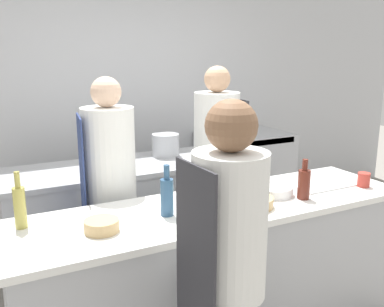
# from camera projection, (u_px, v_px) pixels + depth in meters

# --- Properties ---
(wall_back) EXTENTS (8.00, 0.06, 2.80)m
(wall_back) POSITION_uv_depth(u_px,v_px,m) (112.00, 96.00, 4.36)
(wall_back) COLOR silver
(wall_back) RESTS_ON ground_plane
(prep_counter) EXTENTS (2.58, 0.70, 0.93)m
(prep_counter) POSITION_uv_depth(u_px,v_px,m) (217.00, 273.00, 2.73)
(prep_counter) COLOR #A8AAAF
(prep_counter) RESTS_ON ground_plane
(pass_counter) EXTENTS (2.00, 0.72, 0.93)m
(pass_counter) POSITION_uv_depth(u_px,v_px,m) (125.00, 217.00, 3.66)
(pass_counter) COLOR #A8AAAF
(pass_counter) RESTS_ON ground_plane
(oven_range) EXTENTS (0.94, 0.70, 0.96)m
(oven_range) POSITION_uv_depth(u_px,v_px,m) (244.00, 175.00, 4.83)
(oven_range) COLOR #A8AAAF
(oven_range) RESTS_ON ground_plane
(chef_at_prep_near) EXTENTS (0.36, 0.34, 1.65)m
(chef_at_prep_near) POSITION_uv_depth(u_px,v_px,m) (227.00, 278.00, 1.95)
(chef_at_prep_near) COLOR black
(chef_at_prep_near) RESTS_ON ground_plane
(chef_at_stove) EXTENTS (0.37, 0.35, 1.74)m
(chef_at_stove) POSITION_uv_depth(u_px,v_px,m) (216.00, 178.00, 3.35)
(chef_at_stove) COLOR black
(chef_at_stove) RESTS_ON ground_plane
(chef_at_pass_far) EXTENTS (0.39, 0.37, 1.69)m
(chef_at_pass_far) POSITION_uv_depth(u_px,v_px,m) (110.00, 200.00, 2.95)
(chef_at_pass_far) COLOR black
(chef_at_pass_far) RESTS_ON ground_plane
(bottle_olive_oil) EXTENTS (0.06, 0.06, 0.31)m
(bottle_olive_oil) POSITION_uv_depth(u_px,v_px,m) (236.00, 196.00, 2.41)
(bottle_olive_oil) COLOR black
(bottle_olive_oil) RESTS_ON prep_counter
(bottle_vinegar) EXTENTS (0.06, 0.06, 0.31)m
(bottle_vinegar) POSITION_uv_depth(u_px,v_px,m) (20.00, 206.00, 2.26)
(bottle_vinegar) COLOR #B2A84C
(bottle_vinegar) RESTS_ON prep_counter
(bottle_wine) EXTENTS (0.08, 0.08, 0.30)m
(bottle_wine) POSITION_uv_depth(u_px,v_px,m) (167.00, 196.00, 2.43)
(bottle_wine) COLOR #2D5175
(bottle_wine) RESTS_ON prep_counter
(bottle_cooking_oil) EXTENTS (0.07, 0.07, 0.26)m
(bottle_cooking_oil) POSITION_uv_depth(u_px,v_px,m) (197.00, 198.00, 2.44)
(bottle_cooking_oil) COLOR #19471E
(bottle_cooking_oil) RESTS_ON prep_counter
(bottle_sauce) EXTENTS (0.08, 0.08, 0.26)m
(bottle_sauce) POSITION_uv_depth(u_px,v_px,m) (304.00, 183.00, 2.71)
(bottle_sauce) COLOR #5B2319
(bottle_sauce) RESTS_ON prep_counter
(bottle_water) EXTENTS (0.09, 0.09, 0.31)m
(bottle_water) POSITION_uv_depth(u_px,v_px,m) (228.00, 173.00, 2.87)
(bottle_water) COLOR silver
(bottle_water) RESTS_ON prep_counter
(bowl_mixing_large) EXTENTS (0.26, 0.26, 0.06)m
(bowl_mixing_large) POSITION_uv_depth(u_px,v_px,m) (273.00, 190.00, 2.80)
(bowl_mixing_large) COLOR white
(bowl_mixing_large) RESTS_ON prep_counter
(bowl_prep_small) EXTENTS (0.26, 0.26, 0.06)m
(bowl_prep_small) POSITION_uv_depth(u_px,v_px,m) (252.00, 202.00, 2.59)
(bowl_prep_small) COLOR tan
(bowl_prep_small) RESTS_ON prep_counter
(bowl_ceramic_blue) EXTENTS (0.18, 0.18, 0.07)m
(bowl_ceramic_blue) POSITION_uv_depth(u_px,v_px,m) (102.00, 226.00, 2.23)
(bowl_ceramic_blue) COLOR tan
(bowl_ceramic_blue) RESTS_ON prep_counter
(cup) EXTENTS (0.08, 0.08, 0.10)m
(cup) POSITION_uv_depth(u_px,v_px,m) (364.00, 180.00, 2.97)
(cup) COLOR #B2382D
(cup) RESTS_ON prep_counter
(cutting_board) EXTENTS (0.43, 0.22, 0.01)m
(cutting_board) POSITION_uv_depth(u_px,v_px,m) (323.00, 185.00, 2.99)
(cutting_board) COLOR white
(cutting_board) RESTS_ON prep_counter
(stockpot) EXTENTS (0.24, 0.24, 0.20)m
(stockpot) POSITION_uv_depth(u_px,v_px,m) (165.00, 145.00, 3.84)
(stockpot) COLOR #A8AAAF
(stockpot) RESTS_ON pass_counter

